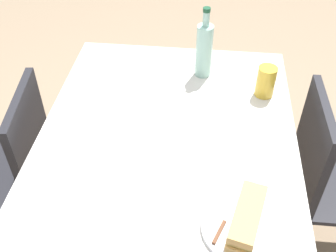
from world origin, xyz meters
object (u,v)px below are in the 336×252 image
object	(u,v)px
plate_near	(245,227)
water_bottle	(204,49)
chair_far	(14,167)
knife_near	(224,222)
dining_table	(168,153)
beer_glass	(266,82)
baguette_sandwich_near	(247,218)
chair_near	(328,177)

from	to	relation	value
plate_near	water_bottle	size ratio (longest dim) A/B	0.84
chair_far	knife_near	xyz separation A→B (m)	(-0.39, -0.85, 0.30)
plate_near	knife_near	xyz separation A→B (m)	(0.00, 0.06, 0.01)
chair_far	dining_table	bearing A→B (deg)	-90.96
plate_near	beer_glass	bearing A→B (deg)	-8.05
chair_far	baguette_sandwich_near	world-z (taller)	baguette_sandwich_near
chair_near	knife_near	bearing A→B (deg)	137.05
baguette_sandwich_near	beer_glass	size ratio (longest dim) A/B	1.73
chair_far	baguette_sandwich_near	bearing A→B (deg)	-113.35
baguette_sandwich_near	beer_glass	distance (m)	0.63
beer_glass	chair_far	bearing A→B (deg)	103.41
chair_far	beer_glass	distance (m)	1.08
chair_near	knife_near	distance (m)	0.72
chair_near	beer_glass	xyz separation A→B (m)	(0.15, 0.30, 0.35)
water_bottle	plate_near	bearing A→B (deg)	-168.12
knife_near	baguette_sandwich_near	bearing A→B (deg)	-92.92
water_bottle	beer_glass	size ratio (longest dim) A/B	2.39
baguette_sandwich_near	water_bottle	xyz separation A→B (m)	(0.74, 0.16, 0.07)
dining_table	beer_glass	world-z (taller)	beer_glass
knife_near	beer_glass	world-z (taller)	beer_glass
dining_table	chair_far	size ratio (longest dim) A/B	1.30
beer_glass	baguette_sandwich_near	bearing A→B (deg)	171.95
baguette_sandwich_near	water_bottle	size ratio (longest dim) A/B	0.72
dining_table	chair_near	distance (m)	0.67
chair_far	baguette_sandwich_near	xyz separation A→B (m)	(-0.39, -0.91, 0.33)
dining_table	plate_near	size ratio (longest dim) A/B	4.44
chair_near	chair_far	bearing A→B (deg)	93.94
dining_table	water_bottle	bearing A→B (deg)	-16.14
water_bottle	beer_glass	distance (m)	0.27
water_bottle	chair_far	bearing A→B (deg)	114.96
chair_far	plate_near	world-z (taller)	chair_far
water_bottle	beer_glass	bearing A→B (deg)	-114.58
beer_glass	knife_near	bearing A→B (deg)	166.74
dining_table	chair_far	world-z (taller)	chair_far
beer_glass	chair_near	bearing A→B (deg)	-116.55
dining_table	knife_near	size ratio (longest dim) A/B	6.45
plate_near	beer_glass	distance (m)	0.64
dining_table	chair_near	world-z (taller)	chair_near
baguette_sandwich_near	beer_glass	bearing A→B (deg)	-8.05
plate_near	knife_near	size ratio (longest dim) A/B	1.45
dining_table	beer_glass	distance (m)	0.46
chair_far	chair_near	world-z (taller)	same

